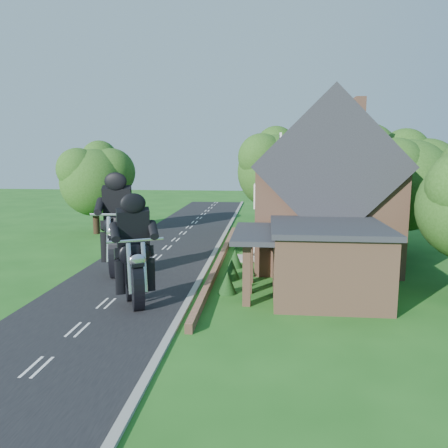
# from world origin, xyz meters

# --- Properties ---
(ground) EXTENTS (120.00, 120.00, 0.00)m
(ground) POSITION_xyz_m (0.00, 0.00, 0.00)
(ground) COLOR #1C5818
(ground) RESTS_ON ground
(road) EXTENTS (7.00, 80.00, 0.02)m
(road) POSITION_xyz_m (0.00, 0.00, 0.01)
(road) COLOR black
(road) RESTS_ON ground
(kerb) EXTENTS (0.30, 80.00, 0.12)m
(kerb) POSITION_xyz_m (3.65, 0.00, 0.06)
(kerb) COLOR gray
(kerb) RESTS_ON ground
(garden_wall) EXTENTS (0.30, 22.00, 0.40)m
(garden_wall) POSITION_xyz_m (4.30, 5.00, 0.20)
(garden_wall) COLOR #9B6A4F
(garden_wall) RESTS_ON ground
(house) EXTENTS (9.54, 8.64, 10.24)m
(house) POSITION_xyz_m (10.49, 6.00, 4.34)
(house) COLOR #9B6A4F
(house) RESTS_ON ground
(annex) EXTENTS (7.05, 5.94, 3.44)m
(annex) POSITION_xyz_m (9.87, -0.80, 1.77)
(annex) COLOR #9B6A4F
(annex) RESTS_ON ground
(tree_house_right) EXTENTS (6.51, 6.00, 8.40)m
(tree_house_right) POSITION_xyz_m (16.65, 8.62, 5.19)
(tree_house_right) COLOR black
(tree_house_right) RESTS_ON ground
(tree_behind_house) EXTENTS (7.81, 7.20, 10.08)m
(tree_behind_house) POSITION_xyz_m (14.18, 16.14, 6.23)
(tree_behind_house) COLOR black
(tree_behind_house) RESTS_ON ground
(tree_behind_left) EXTENTS (6.94, 6.40, 9.16)m
(tree_behind_left) POSITION_xyz_m (8.16, 17.13, 5.73)
(tree_behind_left) COLOR black
(tree_behind_left) RESTS_ON ground
(tree_far_road) EXTENTS (6.08, 5.60, 7.84)m
(tree_far_road) POSITION_xyz_m (-6.86, 14.11, 4.84)
(tree_far_road) COLOR black
(tree_far_road) RESTS_ON ground
(shrub_a) EXTENTS (0.90, 0.90, 1.10)m
(shrub_a) POSITION_xyz_m (5.30, -1.00, 0.55)
(shrub_a) COLOR black
(shrub_a) RESTS_ON ground
(shrub_b) EXTENTS (0.90, 0.90, 1.10)m
(shrub_b) POSITION_xyz_m (5.30, 1.50, 0.55)
(shrub_b) COLOR black
(shrub_b) RESTS_ON ground
(shrub_c) EXTENTS (0.90, 0.90, 1.10)m
(shrub_c) POSITION_xyz_m (5.30, 4.00, 0.55)
(shrub_c) COLOR black
(shrub_c) RESTS_ON ground
(shrub_d) EXTENTS (0.90, 0.90, 1.10)m
(shrub_d) POSITION_xyz_m (5.30, 9.00, 0.55)
(shrub_d) COLOR black
(shrub_d) RESTS_ON ground
(shrub_e) EXTENTS (0.90, 0.90, 1.10)m
(shrub_e) POSITION_xyz_m (5.30, 11.50, 0.55)
(shrub_e) COLOR black
(shrub_e) RESTS_ON ground
(shrub_f) EXTENTS (0.90, 0.90, 1.10)m
(shrub_f) POSITION_xyz_m (5.30, 14.00, 0.55)
(shrub_f) COLOR black
(shrub_f) RESTS_ON ground
(motorcycle_lead) EXTENTS (1.12, 1.62, 1.50)m
(motorcycle_lead) POSITION_xyz_m (1.42, -3.19, 0.75)
(motorcycle_lead) COLOR black
(motorcycle_lead) RESTS_ON ground
(motorcycle_follow) EXTENTS (0.53, 1.85, 1.71)m
(motorcycle_follow) POSITION_xyz_m (-0.97, 1.70, 0.85)
(motorcycle_follow) COLOR black
(motorcycle_follow) RESTS_ON ground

